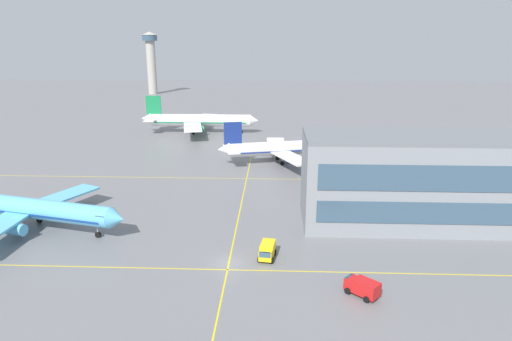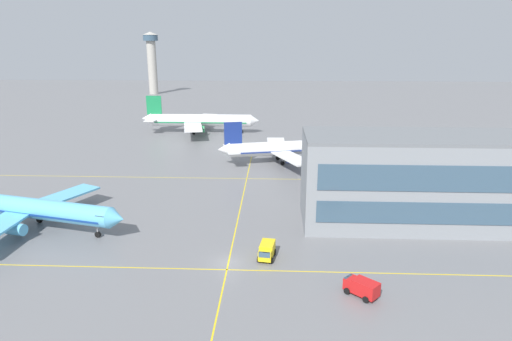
{
  "view_description": "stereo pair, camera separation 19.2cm",
  "coord_description": "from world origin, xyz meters",
  "px_view_note": "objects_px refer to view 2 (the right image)",
  "views": [
    {
      "loc": [
        6.07,
        -54.59,
        29.31
      ],
      "look_at": [
        2.54,
        28.88,
        4.91
      ],
      "focal_mm": 30.84,
      "sensor_mm": 36.0,
      "label": 1
    },
    {
      "loc": [
        6.26,
        -54.59,
        29.31
      ],
      "look_at": [
        2.54,
        28.88,
        4.91
      ],
      "focal_mm": 30.84,
      "sensor_mm": 36.0,
      "label": 2
    }
  ],
  "objects_px": {
    "airliner_third_row": "(199,120)",
    "service_truck_catering": "(267,250)",
    "service_truck_red_van": "(361,287)",
    "airliner_front_gate": "(33,209)",
    "airliner_second_row": "(285,148)",
    "control_tower": "(152,58)"
  },
  "relations": [
    {
      "from": "airliner_second_row",
      "to": "service_truck_catering",
      "type": "xyz_separation_m",
      "value": [
        -3.58,
        -51.81,
        -2.51
      ]
    },
    {
      "from": "service_truck_red_van",
      "to": "control_tower",
      "type": "distance_m",
      "value": 228.61
    },
    {
      "from": "service_truck_red_van",
      "to": "airliner_second_row",
      "type": "bearing_deg",
      "value": 97.45
    },
    {
      "from": "airliner_front_gate",
      "to": "airliner_third_row",
      "type": "xyz_separation_m",
      "value": [
        13.54,
        80.15,
        0.7
      ]
    },
    {
      "from": "airliner_second_row",
      "to": "airliner_front_gate",
      "type": "bearing_deg",
      "value": -133.82
    },
    {
      "from": "airliner_third_row",
      "to": "airliner_front_gate",
      "type": "bearing_deg",
      "value": -99.59
    },
    {
      "from": "airliner_front_gate",
      "to": "control_tower",
      "type": "xyz_separation_m",
      "value": [
        -33.11,
        194.71,
        17.06
      ]
    },
    {
      "from": "airliner_front_gate",
      "to": "airliner_third_row",
      "type": "distance_m",
      "value": 81.29
    },
    {
      "from": "airliner_third_row",
      "to": "service_truck_red_van",
      "type": "distance_m",
      "value": 104.17
    },
    {
      "from": "airliner_third_row",
      "to": "control_tower",
      "type": "distance_m",
      "value": 124.77
    },
    {
      "from": "airliner_second_row",
      "to": "airliner_third_row",
      "type": "distance_m",
      "value": 46.29
    },
    {
      "from": "airliner_front_gate",
      "to": "airliner_second_row",
      "type": "bearing_deg",
      "value": 46.18
    },
    {
      "from": "airliner_front_gate",
      "to": "service_truck_red_van",
      "type": "relative_size",
      "value": 7.66
    },
    {
      "from": "airliner_front_gate",
      "to": "control_tower",
      "type": "relative_size",
      "value": 0.93
    },
    {
      "from": "airliner_front_gate",
      "to": "control_tower",
      "type": "distance_m",
      "value": 198.24
    },
    {
      "from": "airliner_third_row",
      "to": "service_truck_red_van",
      "type": "relative_size",
      "value": 9.24
    },
    {
      "from": "airliner_second_row",
      "to": "service_truck_red_van",
      "type": "height_order",
      "value": "airliner_second_row"
    },
    {
      "from": "airliner_third_row",
      "to": "service_truck_catering",
      "type": "distance_m",
      "value": 92.01
    },
    {
      "from": "service_truck_red_van",
      "to": "airliner_front_gate",
      "type": "bearing_deg",
      "value": 160.48
    },
    {
      "from": "service_truck_red_van",
      "to": "service_truck_catering",
      "type": "bearing_deg",
      "value": 141.89
    },
    {
      "from": "airliner_third_row",
      "to": "service_truck_catering",
      "type": "height_order",
      "value": "airliner_third_row"
    },
    {
      "from": "airliner_third_row",
      "to": "control_tower",
      "type": "bearing_deg",
      "value": 112.16
    }
  ]
}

